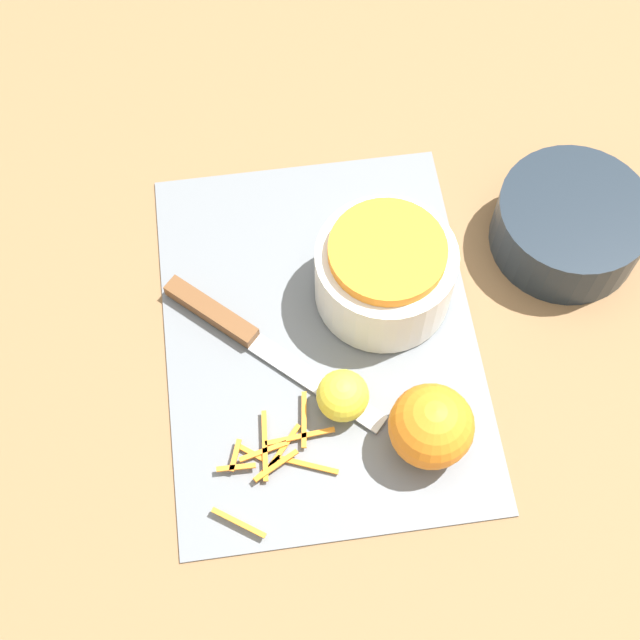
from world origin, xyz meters
TOP-DOWN VIEW (x-y plane):
  - ground_plane at (0.00, 0.00)m, footprint 4.00×4.00m
  - cutting_board at (0.00, 0.00)m, footprint 0.44×0.33m
  - bowl_speckled at (-0.04, 0.07)m, footprint 0.15×0.15m
  - bowl_dark at (-0.08, 0.29)m, footprint 0.17×0.17m
  - knife at (-0.02, -0.09)m, footprint 0.20×0.22m
  - orange_left at (0.13, 0.09)m, footprint 0.08×0.08m
  - lemon at (0.09, 0.01)m, footprint 0.05×0.05m
  - peel_pile at (0.13, -0.07)m, footprint 0.14×0.13m

SIDE VIEW (x-z plane):
  - ground_plane at x=0.00m, z-range 0.00..0.00m
  - cutting_board at x=0.00m, z-range 0.00..0.01m
  - peel_pile at x=0.13m, z-range 0.01..0.01m
  - knife at x=-0.02m, z-range 0.00..0.02m
  - lemon at x=0.09m, z-range 0.01..0.06m
  - bowl_dark at x=-0.08m, z-range 0.00..0.07m
  - orange_left at x=0.13m, z-range 0.01..0.09m
  - bowl_speckled at x=-0.04m, z-range 0.00..0.10m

